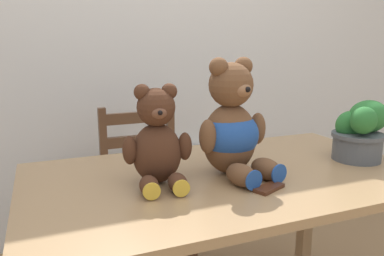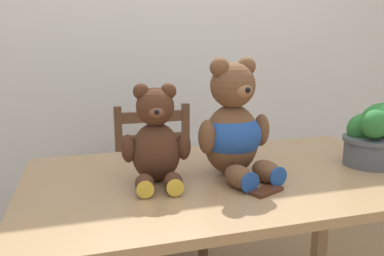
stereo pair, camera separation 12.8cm
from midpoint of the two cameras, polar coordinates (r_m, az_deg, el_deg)
wall_back at (r=2.43m, az=-3.24°, el=14.17°), size 8.00×0.04×2.60m
radiator at (r=2.63m, az=3.39°, el=-9.51°), size 0.88×0.10×0.55m
dining_table at (r=1.41m, az=8.39°, el=-10.97°), size 1.44×0.82×0.77m
wooden_chair_behind at (r=2.09m, az=-3.43°, el=-9.07°), size 0.43×0.38×0.90m
teddy_bear_left at (r=1.25m, az=-2.57°, el=-2.03°), size 0.24×0.24×0.34m
teddy_bear_right at (r=1.33m, az=9.05°, el=-0.23°), size 0.30×0.33×0.42m
potted_plant at (r=1.63m, az=27.95°, el=-1.00°), size 0.24×0.20×0.24m
chocolate_bar at (r=1.23m, az=14.25°, el=-9.32°), size 0.12×0.09×0.01m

